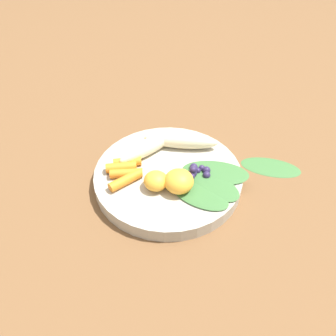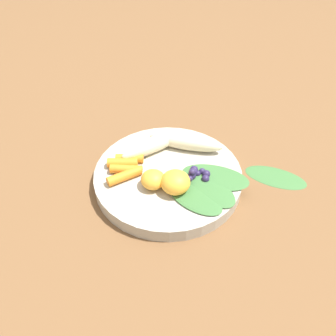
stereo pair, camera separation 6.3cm
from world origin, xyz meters
name	(u,v)px [view 1 (the left image)]	position (x,y,z in m)	size (l,w,h in m)	color
ground_plane	(168,182)	(0.00, 0.00, 0.00)	(2.40, 2.40, 0.00)	brown
bowl	(168,177)	(0.00, 0.00, 0.01)	(0.26, 0.26, 0.03)	#B2AD9E
banana_peeled_left	(151,145)	(0.03, -0.05, 0.04)	(0.14, 0.03, 0.03)	beige
banana_peeled_right	(181,141)	(-0.02, -0.07, 0.04)	(0.14, 0.03, 0.03)	beige
orange_segment_near	(179,181)	(-0.02, 0.04, 0.04)	(0.05, 0.05, 0.04)	#F4A833
orange_segment_far	(156,181)	(0.02, 0.04, 0.04)	(0.04, 0.04, 0.03)	#F4A833
carrot_front	(127,162)	(0.07, -0.02, 0.03)	(0.02, 0.02, 0.05)	orange
carrot_mid_left	(122,166)	(0.08, 0.00, 0.03)	(0.02, 0.02, 0.05)	orange
carrot_mid_right	(126,173)	(0.07, 0.01, 0.03)	(0.02, 0.02, 0.06)	orange
carrot_rear	(125,180)	(0.07, 0.03, 0.03)	(0.02, 0.02, 0.06)	orange
blueberry_pile	(197,171)	(-0.05, 0.00, 0.03)	(0.04, 0.04, 0.02)	#2D234C
kale_leaf_left	(200,195)	(-0.05, 0.05, 0.03)	(0.10, 0.05, 0.01)	#3D7038
kale_leaf_right	(214,185)	(-0.08, 0.03, 0.03)	(0.09, 0.05, 0.01)	#3D7038
kale_leaf_rear	(215,172)	(-0.08, 0.00, 0.03)	(0.12, 0.06, 0.01)	#3D7038
kale_leaf_stray	(271,166)	(-0.19, -0.05, 0.00)	(0.11, 0.05, 0.01)	#3D7038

